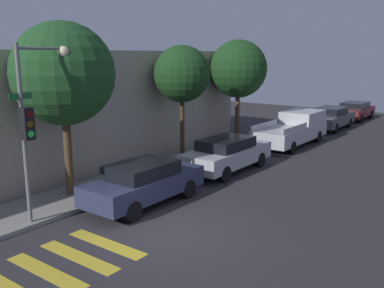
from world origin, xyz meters
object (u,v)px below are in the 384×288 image
at_px(sedan_far_end, 331,118).
at_px(tree_far_end, 238,69).
at_px(tree_midblock, 182,74).
at_px(sedan_middle, 227,153).
at_px(pickup_truck, 294,129).
at_px(traffic_light_pole, 35,109).
at_px(tree_near_corner, 63,74).
at_px(sedan_tail_of_row, 355,110).
at_px(sedan_near_corner, 144,182).

relative_size(sedan_far_end, tree_far_end, 0.80).
height_order(sedan_far_end, tree_midblock, tree_midblock).
relative_size(sedan_middle, pickup_truck, 0.81).
height_order(traffic_light_pole, tree_midblock, tree_midblock).
xyz_separation_m(sedan_far_end, tree_near_corner, (-19.08, 2.54, 3.49)).
height_order(traffic_light_pole, sedan_far_end, traffic_light_pole).
height_order(sedan_tail_of_row, tree_midblock, tree_midblock).
height_order(sedan_near_corner, tree_midblock, tree_midblock).
distance_m(traffic_light_pole, sedan_middle, 8.68).
relative_size(sedan_near_corner, tree_midblock, 0.83).
distance_m(sedan_middle, pickup_truck, 6.86).
distance_m(sedan_near_corner, tree_far_end, 11.03).
height_order(sedan_far_end, tree_near_corner, tree_near_corner).
relative_size(sedan_middle, tree_far_end, 0.83).
height_order(sedan_near_corner, sedan_middle, sedan_middle).
distance_m(sedan_near_corner, sedan_far_end, 18.03).
relative_size(sedan_near_corner, sedan_middle, 0.94).
xyz_separation_m(sedan_middle, tree_near_corner, (-6.20, 2.54, 3.50)).
distance_m(sedan_tail_of_row, tree_far_end, 13.82).
height_order(sedan_near_corner, tree_near_corner, tree_near_corner).
relative_size(sedan_near_corner, sedan_far_end, 0.97).
relative_size(sedan_near_corner, pickup_truck, 0.76).
bearing_deg(sedan_middle, tree_midblock, 86.57).
xyz_separation_m(traffic_light_pole, sedan_tail_of_row, (26.38, -1.27, -2.70)).
relative_size(pickup_truck, sedan_far_end, 1.27).
relative_size(sedan_tail_of_row, tree_near_corner, 0.75).
bearing_deg(sedan_near_corner, tree_midblock, 25.56).
relative_size(sedan_middle, tree_near_corner, 0.78).
xyz_separation_m(sedan_far_end, tree_far_end, (-7.83, 2.54, 3.33)).
bearing_deg(sedan_far_end, tree_far_end, 162.04).
height_order(sedan_far_end, tree_far_end, tree_far_end).
distance_m(traffic_light_pole, tree_midblock, 8.44).
xyz_separation_m(pickup_truck, sedan_tail_of_row, (11.35, 0.00, -0.16)).
height_order(pickup_truck, tree_near_corner, tree_near_corner).
bearing_deg(sedan_tail_of_row, sedan_near_corner, 180.00).
bearing_deg(tree_far_end, sedan_near_corner, -166.03).
height_order(sedan_middle, sedan_tail_of_row, sedan_middle).
relative_size(sedan_tail_of_row, tree_far_end, 0.79).
xyz_separation_m(traffic_light_pole, tree_far_end, (13.22, 1.27, 0.70)).
bearing_deg(tree_midblock, tree_near_corner, 180.00).
bearing_deg(sedan_far_end, sedan_tail_of_row, 0.00).
relative_size(pickup_truck, tree_near_corner, 0.96).
height_order(sedan_near_corner, sedan_tail_of_row, sedan_near_corner).
bearing_deg(tree_near_corner, sedan_tail_of_row, -5.94).
distance_m(sedan_far_end, tree_midblock, 13.37).
xyz_separation_m(sedan_far_end, tree_midblock, (-12.72, 2.54, 3.24)).
relative_size(traffic_light_pole, tree_near_corner, 0.87).
relative_size(sedan_far_end, sedan_tail_of_row, 1.01).
bearing_deg(tree_near_corner, traffic_light_pole, -147.18).
height_order(sedan_middle, tree_near_corner, tree_near_corner).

